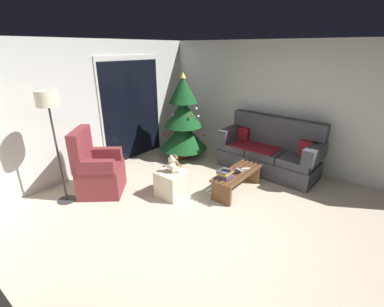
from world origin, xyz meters
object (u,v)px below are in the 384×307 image
(ottoman, at_px, (172,183))
(teddy_bear_cream, at_px, (172,165))
(coffee_table, at_px, (237,178))
(remote_silver, at_px, (239,170))
(couch, at_px, (269,152))
(teddy_bear_chestnut_by_tree, at_px, (176,162))
(armchair, at_px, (98,171))
(floor_lamp, at_px, (49,110))
(remote_black, at_px, (236,173))
(cell_phone, at_px, (226,170))
(christmas_tree, at_px, (183,121))
(book_stack, at_px, (225,174))
(remote_white, at_px, (246,169))

(ottoman, relative_size, teddy_bear_cream, 1.54)
(coffee_table, relative_size, remote_silver, 7.05)
(couch, bearing_deg, teddy_bear_chestnut_by_tree, 124.35)
(remote_silver, xyz_separation_m, armchair, (-1.57, 1.84, 0.02))
(armchair, bearing_deg, floor_lamp, 161.05)
(remote_black, distance_m, cell_phone, 0.28)
(remote_silver, xyz_separation_m, cell_phone, (-0.37, 0.05, 0.12))
(remote_silver, xyz_separation_m, ottoman, (-0.87, 0.78, -0.16))
(christmas_tree, bearing_deg, remote_black, -111.50)
(armchair, bearing_deg, teddy_bear_cream, -56.07)
(book_stack, bearing_deg, ottoman, 124.11)
(coffee_table, xyz_separation_m, armchair, (-1.51, 1.84, 0.15))
(book_stack, xyz_separation_m, christmas_tree, (0.95, 1.69, 0.40))
(remote_white, relative_size, remote_silver, 1.00)
(coffee_table, bearing_deg, remote_white, -18.91)
(cell_phone, height_order, teddy_bear_chestnut_by_tree, cell_phone)
(couch, relative_size, ottoman, 4.48)
(remote_silver, relative_size, teddy_bear_cream, 0.55)
(coffee_table, bearing_deg, cell_phone, 171.91)
(christmas_tree, bearing_deg, coffee_table, -110.07)
(remote_black, height_order, ottoman, ottoman)
(christmas_tree, xyz_separation_m, ottoman, (-1.44, -0.97, -0.62))
(coffee_table, distance_m, teddy_bear_cream, 1.15)
(remote_white, xyz_separation_m, remote_black, (-0.24, 0.05, 0.00))
(coffee_table, relative_size, teddy_bear_chestnut_by_tree, 3.86)
(ottoman, bearing_deg, book_stack, -55.89)
(ottoman, bearing_deg, remote_black, -46.76)
(remote_black, xyz_separation_m, armchair, (-1.45, 1.85, 0.02))
(christmas_tree, height_order, ottoman, christmas_tree)
(couch, distance_m, christmas_tree, 1.93)
(remote_silver, bearing_deg, armchair, 146.22)
(remote_white, xyz_separation_m, cell_phone, (-0.49, 0.11, 0.12))
(remote_silver, xyz_separation_m, christmas_tree, (0.57, 1.75, 0.46))
(couch, distance_m, coffee_table, 1.16)
(remote_white, height_order, remote_silver, same)
(remote_white, height_order, book_stack, book_stack)
(teddy_bear_cream, bearing_deg, couch, -23.29)
(coffee_table, relative_size, book_stack, 4.43)
(book_stack, relative_size, armchair, 0.22)
(remote_white, bearing_deg, remote_silver, -75.41)
(armchair, xyz_separation_m, teddy_bear_chestnut_by_tree, (1.59, -0.33, -0.28))
(remote_white, bearing_deg, teddy_bear_chestnut_by_tree, -133.99)
(floor_lamp, distance_m, ottoman, 2.16)
(couch, height_order, remote_black, couch)
(remote_white, xyz_separation_m, teddy_bear_chestnut_by_tree, (-0.10, 1.56, -0.26))
(couch, height_order, cell_phone, couch)
(teddy_bear_cream, bearing_deg, cell_phone, -56.38)
(couch, bearing_deg, book_stack, 175.44)
(coffee_table, bearing_deg, floor_lamp, 135.12)
(book_stack, distance_m, cell_phone, 0.07)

